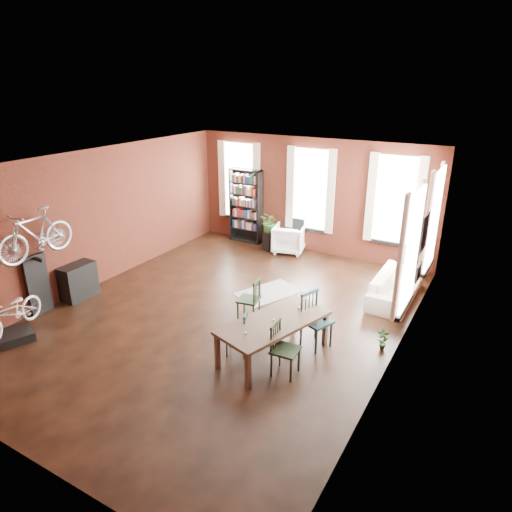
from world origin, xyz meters
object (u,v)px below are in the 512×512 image
Objects in this scene: cream_sofa at (396,282)px; console_table at (78,281)px; dining_chair_d at (317,321)px; bookshelf at (246,206)px; bike_trainer at (16,336)px; dining_chair_a at (237,333)px; dining_table at (274,338)px; bicycle_floor at (7,296)px; dining_chair_c at (286,350)px; white_armchair at (289,237)px; plant_stand at (269,241)px; dining_chair_b at (249,299)px.

console_table is at bearing 119.33° from cream_sofa.
bookshelf is at bearing 64.46° from dining_chair_d.
console_table is (-0.40, 1.86, 0.31)m from bike_trainer.
cream_sofa reaches higher than bike_trainer.
dining_chair_d reaches higher than dining_chair_a.
bike_trainer is at bearing -138.82° from dining_table.
bicycle_floor reaches higher than dining_table.
dining_chair_c is 1.08× the size of white_armchair.
white_armchair reaches higher than dining_table.
dining_chair_c is 0.63× the size of bicycle_floor.
bookshelf is 7.11m from bicycle_floor.
plant_stand is at bearing 59.21° from dining_chair_d.
dining_chair_d is (0.10, 1.06, 0.05)m from dining_chair_c.
bicycle_floor reaches higher than plant_stand.
dining_chair_c is at bearing 166.58° from cream_sofa.
dining_table is 2.27× the size of dining_chair_b.
dining_table is 2.47× the size of dining_chair_a.
bookshelf reaches higher than bicycle_floor.
bookshelf is (-2.56, 4.16, 0.65)m from dining_chair_b.
dining_chair_a is 4.12m from cream_sofa.
white_armchair is at bearing 52.94° from dining_chair_d.
plant_stand is at bearing 71.24° from cream_sofa.
white_armchair is (-1.47, 5.13, 0.02)m from dining_chair_a.
dining_table is 0.59m from dining_chair_c.
console_table is (-3.84, -1.04, -0.05)m from dining_chair_b.
dining_chair_a is at bearing -60.51° from bookshelf.
dining_chair_d is 2.82m from cream_sofa.
dining_table is 4.96m from bicycle_floor.
plant_stand is (-1.58, 3.80, -0.18)m from dining_chair_b.
bookshelf is 7.19m from bike_trainer.
dining_table is at bearing 158.53° from cream_sofa.
dining_chair_d is (0.53, 0.67, 0.17)m from dining_table.
bicycle_floor is (-5.04, -2.65, 0.40)m from dining_chair_d.
dining_chair_b reaches higher than bike_trainer.
console_table is (-5.44, -0.80, -0.12)m from dining_chair_d.
dining_table is 2.38× the size of white_armchair.
dining_chair_d reaches higher than white_armchair.
dining_chair_a is 4.28m from bike_trainer.
bookshelf is 5.28m from cream_sofa.
bicycle_floor is (-2.43, -6.85, 0.49)m from white_armchair.
plant_stand is (-2.64, 4.72, -0.08)m from dining_table.
dining_chair_a is at bearing -1.79° from console_table.
dining_chair_b is at bearing 102.38° from dining_chair_d.
cream_sofa is (3.40, -1.50, -0.03)m from white_armchair.
bookshelf is 1.06× the size of cream_sofa.
bike_trainer is (-0.88, -7.06, -1.01)m from bookshelf.
bike_trainer is 1.08× the size of plant_stand.
dining_chair_b is at bearing -67.39° from plant_stand.
dining_table is 0.66m from dining_chair_a.
plant_stand is at bearing 136.63° from dining_table.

